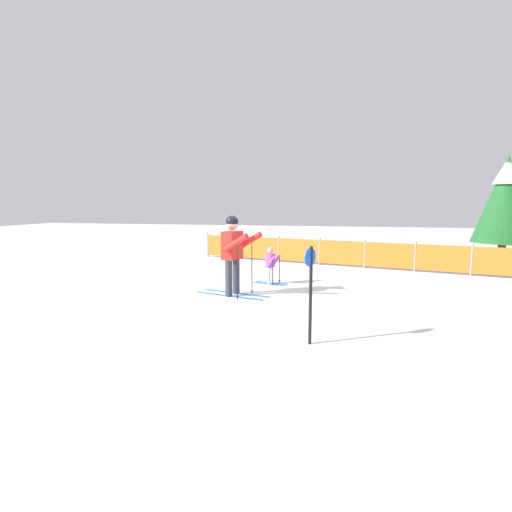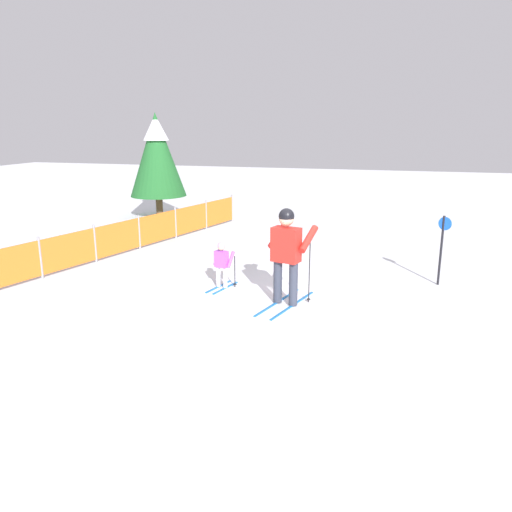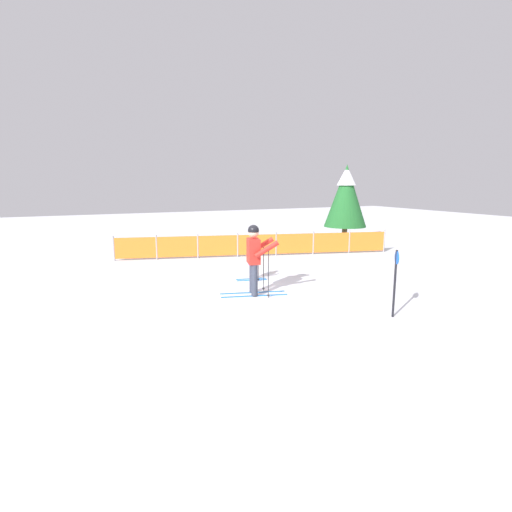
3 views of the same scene
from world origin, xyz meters
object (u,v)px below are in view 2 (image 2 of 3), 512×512
object	(u,v)px
skier_child	(222,262)
trail_marker	(442,243)
skier_adult	(287,247)
conifer_far	(157,153)
safety_fence	(118,238)

from	to	relation	value
skier_child	trail_marker	xyz separation A→B (m)	(1.44, -4.40, 0.36)
skier_child	trail_marker	world-z (taller)	trail_marker
trail_marker	skier_child	bearing A→B (deg)	108.15
skier_adult	trail_marker	world-z (taller)	skier_adult
skier_adult	skier_child	distance (m)	1.70
conifer_far	skier_child	bearing A→B (deg)	-145.27
safety_fence	trail_marker	xyz separation A→B (m)	(-0.34, -7.89, 0.45)
skier_adult	safety_fence	size ratio (longest dim) A/B	0.17
skier_adult	skier_child	bearing A→B (deg)	83.65
safety_fence	conifer_far	world-z (taller)	conifer_far
skier_adult	conifer_far	world-z (taller)	conifer_far
skier_child	safety_fence	distance (m)	3.92
skier_adult	conifer_far	bearing A→B (deg)	54.92
conifer_far	trail_marker	world-z (taller)	conifer_far
skier_child	conifer_far	distance (m)	8.91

